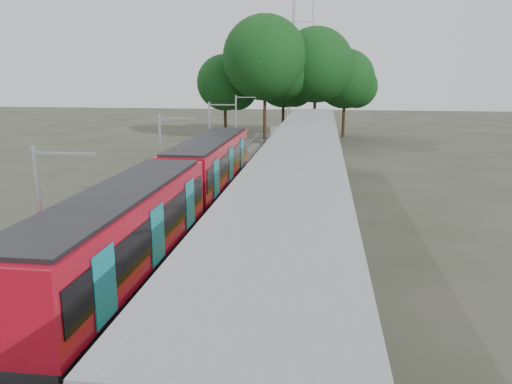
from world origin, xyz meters
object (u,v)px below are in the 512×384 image
at_px(info_pillar_near, 298,300).
at_px(info_pillar_far, 287,177).
at_px(train, 177,189).
at_px(bench_near, 324,289).
at_px(bench_mid, 324,180).
at_px(bench_far, 324,151).
at_px(litter_bin, 299,226).

distance_m(info_pillar_near, info_pillar_far, 16.25).
height_order(train, info_pillar_far, train).
distance_m(bench_near, info_pillar_near, 1.55).
height_order(bench_near, bench_mid, bench_near).
distance_m(train, info_pillar_far, 7.28).
height_order(bench_near, info_pillar_far, info_pillar_far).
xyz_separation_m(train, info_pillar_near, (6.42, -10.86, -0.28)).
height_order(bench_far, info_pillar_near, info_pillar_near).
bearing_deg(litter_bin, bench_near, -80.88).
bearing_deg(info_pillar_far, info_pillar_near, -71.21).
bearing_deg(info_pillar_near, train, 101.90).
distance_m(train, litter_bin, 6.88).
height_order(train, bench_mid, train).
bearing_deg(info_pillar_far, litter_bin, -68.74).
relative_size(bench_far, info_pillar_far, 0.92).
height_order(bench_near, info_pillar_near, info_pillar_near).
distance_m(bench_near, info_pillar_far, 14.97).
distance_m(bench_near, bench_far, 26.38).
height_order(bench_mid, info_pillar_far, info_pillar_far).
bearing_deg(bench_near, info_pillar_far, 93.97).
height_order(bench_mid, litter_bin, bench_mid).
distance_m(bench_far, info_pillar_near, 27.76).
relative_size(bench_near, info_pillar_far, 0.92).
xyz_separation_m(bench_near, bench_mid, (0.00, 15.26, -0.01)).
bearing_deg(bench_far, bench_near, -100.08).
relative_size(bench_mid, litter_bin, 1.80).
height_order(bench_mid, info_pillar_near, info_pillar_near).
bearing_deg(litter_bin, train, 152.75).
bearing_deg(bench_far, info_pillar_far, -110.65).
bearing_deg(train, bench_mid, 39.06).
distance_m(bench_mid, bench_far, 11.12).
distance_m(info_pillar_far, litter_bin, 8.54).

